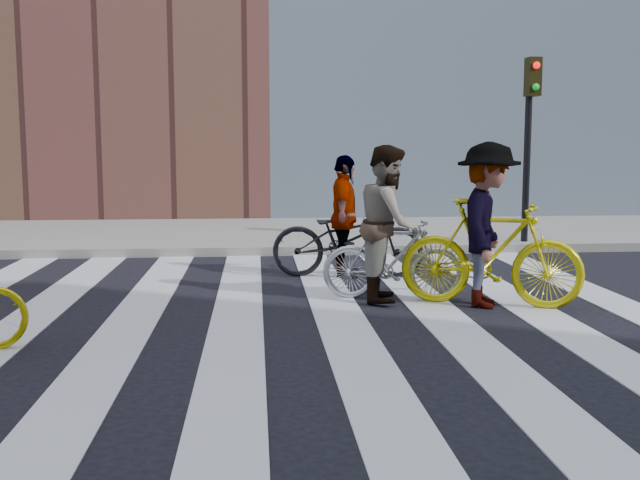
{
  "coord_description": "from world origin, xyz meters",
  "views": [
    {
      "loc": [
        -0.34,
        -7.4,
        1.84
      ],
      "look_at": [
        0.32,
        0.3,
        0.86
      ],
      "focal_mm": 42.0,
      "sensor_mm": 36.0,
      "label": 1
    }
  ],
  "objects": [
    {
      "name": "rider_mid",
      "position": [
        1.23,
        1.31,
        0.92
      ],
      "size": [
        0.87,
        1.03,
        1.85
      ],
      "primitive_type": "imported",
      "rotation": [
        0.0,
        0.0,
        1.36
      ],
      "color": "slate",
      "rests_on": "ground"
    },
    {
      "name": "zebra_crosswalk",
      "position": [
        0.0,
        0.0,
        0.01
      ],
      "size": [
        8.25,
        10.0,
        0.01
      ],
      "color": "silver",
      "rests_on": "ground"
    },
    {
      "name": "ground",
      "position": [
        0.0,
        0.0,
        0.0
      ],
      "size": [
        100.0,
        100.0,
        0.0
      ],
      "primitive_type": "plane",
      "color": "black",
      "rests_on": "ground"
    },
    {
      "name": "rider_right",
      "position": [
        2.28,
        0.87,
        0.94
      ],
      "size": [
        1.1,
        1.39,
        1.88
      ],
      "primitive_type": "imported",
      "rotation": [
        0.0,
        0.0,
        1.19
      ],
      "color": "slate",
      "rests_on": "ground"
    },
    {
      "name": "bike_yellow_right",
      "position": [
        2.33,
        0.87,
        0.62
      ],
      "size": [
        2.13,
        1.3,
        1.24
      ],
      "primitive_type": "imported",
      "rotation": [
        0.0,
        0.0,
        1.19
      ],
      "color": "#CFC30B",
      "rests_on": "ground"
    },
    {
      "name": "rider_rear",
      "position": [
        0.89,
        2.91,
        0.85
      ],
      "size": [
        0.57,
        1.05,
        1.71
      ],
      "primitive_type": "imported",
      "rotation": [
        0.0,
        0.0,
        1.41
      ],
      "color": "slate",
      "rests_on": "ground"
    },
    {
      "name": "traffic_signal",
      "position": [
        4.4,
        5.32,
        2.28
      ],
      "size": [
        0.22,
        0.42,
        3.33
      ],
      "color": "black",
      "rests_on": "ground"
    },
    {
      "name": "bike_silver_mid",
      "position": [
        1.28,
        1.31,
        0.5
      ],
      "size": [
        1.73,
        0.81,
        1.0
      ],
      "primitive_type": "imported",
      "rotation": [
        0.0,
        0.0,
        1.36
      ],
      "color": "silver",
      "rests_on": "ground"
    },
    {
      "name": "sidewalk_far",
      "position": [
        0.0,
        7.5,
        0.07
      ],
      "size": [
        100.0,
        5.0,
        0.15
      ],
      "primitive_type": "cube",
      "color": "gray",
      "rests_on": "ground"
    },
    {
      "name": "bike_dark_rear",
      "position": [
        0.94,
        2.91,
        0.55
      ],
      "size": [
        2.2,
        1.06,
        1.11
      ],
      "primitive_type": "imported",
      "rotation": [
        0.0,
        0.0,
        1.41
      ],
      "color": "black",
      "rests_on": "ground"
    }
  ]
}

